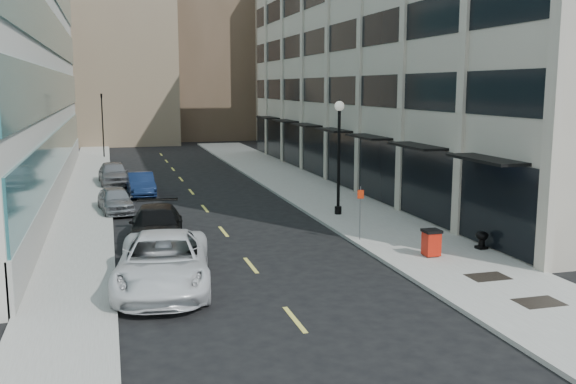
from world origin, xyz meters
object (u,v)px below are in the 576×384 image
traffic_signal (101,98)px  lamppost (339,147)px  car_white_van (163,262)px  car_grey_sedan (114,173)px  car_silver_sedan (116,200)px  trash_bin (431,242)px  car_blue_sedan (141,184)px  urn_planter (482,238)px  sign_post (360,205)px  car_black_pickup (156,226)px

traffic_signal → lamppost: 34.37m
car_white_van → car_grey_sedan: (-1.36, 24.37, -0.10)m
car_silver_sedan → trash_bin: car_silver_sedan is taller
car_silver_sedan → car_blue_sedan: bearing=66.7°
trash_bin → urn_planter: (2.56, 0.48, -0.13)m
car_white_van → car_blue_sedan: 19.42m
lamppost → trash_bin: bearing=-86.0°
lamppost → sign_post: size_ratio=2.56×
car_silver_sedan → car_grey_sedan: car_grey_sedan is taller
car_blue_sedan → lamppost: bearing=-47.0°
lamppost → urn_planter: (3.18, -8.46, -3.08)m
car_black_pickup → urn_planter: bearing=-15.8°
car_blue_sedan → trash_bin: 21.17m
car_white_van → car_black_pickup: car_white_van is taller
car_silver_sedan → car_grey_sedan: 10.32m
urn_planter → car_grey_sedan: bearing=122.0°
traffic_signal → car_black_pickup: 35.99m
car_white_van → car_silver_sedan: bearing=102.7°
traffic_signal → car_black_pickup: bearing=-86.3°
car_white_van → car_silver_sedan: car_white_van is taller
car_black_pickup → lamppost: (9.60, 3.40, 2.88)m
car_silver_sedan → car_grey_sedan: size_ratio=0.86×
car_black_pickup → car_grey_sedan: size_ratio=1.15×
trash_bin → urn_planter: 2.61m
trash_bin → sign_post: (-1.66, 3.34, 0.94)m
car_silver_sedan → trash_bin: size_ratio=3.88×
car_black_pickup → car_silver_sedan: car_black_pickup is taller
trash_bin → lamppost: bearing=93.5°
car_black_pickup → trash_bin: (10.22, -5.54, -0.08)m
lamppost → sign_post: bearing=-100.5°
traffic_signal → trash_bin: bearing=-73.1°
car_black_pickup → traffic_signal: bearing=99.5°
car_grey_sedan → trash_bin: (11.82, -23.49, -0.10)m
sign_post → car_white_van: bearing=-137.1°
car_white_van → lamppost: lamppost is taller
car_black_pickup → car_grey_sedan: 18.02m
traffic_signal → urn_planter: size_ratio=9.47×
car_white_van → sign_post: size_ratio=2.81×
traffic_signal → car_black_pickup: (2.30, -35.58, -4.91)m
traffic_signal → car_silver_sedan: size_ratio=1.69×
traffic_signal → trash_bin: 43.27m
car_black_pickup → car_grey_sedan: (-1.60, 17.95, 0.02)m
car_grey_sedan → urn_planter: bearing=-61.4°
traffic_signal → lamppost: size_ratio=1.16×
trash_bin → car_white_van: bearing=-175.7°
sign_post → traffic_signal: bearing=123.3°
car_black_pickup → car_silver_sedan: 7.79m
car_silver_sedan → sign_post: bearing=-50.8°
car_grey_sedan → sign_post: size_ratio=2.05×
car_black_pickup → sign_post: size_ratio=2.36×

